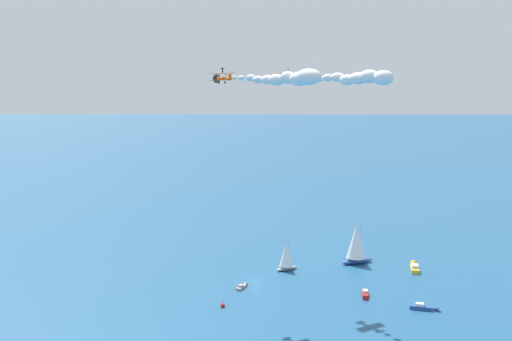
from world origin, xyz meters
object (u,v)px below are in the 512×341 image
(motorboat_trailing, at_px, (365,295))
(wingwalker_wingman, at_px, (288,69))
(marker_buoy, at_px, (223,305))
(biplane_lead, at_px, (223,78))
(biplane_wingman, at_px, (288,78))
(sailboat_near_centre, at_px, (286,256))
(wingwalker_lead, at_px, (222,69))
(motorboat_inshore, at_px, (414,267))
(motorboat_far_port, at_px, (425,308))
(motorboat_offshore, at_px, (242,286))
(sailboat_far_stbd, at_px, (356,244))

(motorboat_trailing, bearing_deg, wingwalker_wingman, 50.63)
(marker_buoy, distance_m, biplane_lead, 56.61)
(motorboat_trailing, xyz_separation_m, biplane_wingman, (16.09, 19.47, 54.68))
(sailboat_near_centre, relative_size, wingwalker_lead, 5.96)
(motorboat_inshore, relative_size, motorboat_trailing, 1.49)
(motorboat_far_port, relative_size, wingwalker_wingman, 3.94)
(wingwalker_lead, bearing_deg, marker_buoy, -177.37)
(motorboat_far_port, distance_m, wingwalker_lead, 76.79)
(motorboat_far_port, xyz_separation_m, motorboat_inshore, (32.78, -4.76, 0.16))
(motorboat_trailing, bearing_deg, motorboat_offshore, 78.88)
(wingwalker_lead, bearing_deg, biplane_wingman, -60.55)
(biplane_wingman, bearing_deg, marker_buoy, 146.20)
(motorboat_far_port, xyz_separation_m, wingwalker_wingman, (25.24, 32.51, 56.81))
(wingwalker_lead, bearing_deg, motorboat_offshore, -93.46)
(motorboat_inshore, distance_m, biplane_lead, 78.53)
(marker_buoy, bearing_deg, wingwalker_lead, 2.63)
(wingwalker_wingman, bearing_deg, sailboat_near_centre, 0.18)
(motorboat_inshore, height_order, wingwalker_wingman, wingwalker_wingman)
(wingwalker_lead, bearing_deg, motorboat_inshore, -72.51)
(motorboat_far_port, relative_size, wingwalker_lead, 4.55)
(sailboat_far_stbd, height_order, wingwalker_wingman, wingwalker_wingman)
(wingwalker_wingman, bearing_deg, marker_buoy, 146.29)
(motorboat_offshore, xyz_separation_m, wingwalker_lead, (0.29, 4.87, 56.78))
(sailboat_far_stbd, height_order, wingwalker_lead, wingwalker_lead)
(motorboat_inshore, relative_size, wingwalker_lead, 5.93)
(sailboat_far_stbd, relative_size, motorboat_trailing, 2.19)
(motorboat_offshore, bearing_deg, wingwalker_wingman, -50.73)
(biplane_lead, height_order, wingwalker_wingman, wingwalker_wingman)
(wingwalker_lead, relative_size, wingwalker_wingman, 0.87)
(sailboat_far_stbd, relative_size, biplane_lead, 1.96)
(motorboat_offshore, relative_size, marker_buoy, 2.42)
(motorboat_trailing, relative_size, wingwalker_lead, 3.99)
(motorboat_trailing, bearing_deg, wingwalker_lead, 79.89)
(motorboat_inshore, xyz_separation_m, wingwalker_lead, (-17.07, 54.17, 56.48))
(motorboat_trailing, relative_size, biplane_wingman, 0.90)
(motorboat_trailing, height_order, biplane_lead, biplane_lead)
(motorboat_trailing, xyz_separation_m, marker_buoy, (-8.28, 35.78, -0.08))
(biplane_lead, bearing_deg, sailboat_near_centre, -46.90)
(sailboat_near_centre, xyz_separation_m, biplane_wingman, (-6.17, -0.11, 50.98))
(motorboat_inshore, bearing_deg, wingwalker_lead, 107.49)
(sailboat_near_centre, height_order, wingwalker_lead, wingwalker_lead)
(sailboat_near_centre, bearing_deg, motorboat_offshore, 143.20)
(biplane_wingman, bearing_deg, motorboat_far_port, -127.96)
(wingwalker_wingman, bearing_deg, sailboat_far_stbd, -57.59)
(sailboat_near_centre, bearing_deg, motorboat_inshore, -87.99)
(wingwalker_wingman, bearing_deg, motorboat_far_port, -127.83)
(marker_buoy, bearing_deg, motorboat_inshore, -59.23)
(motorboat_trailing, bearing_deg, marker_buoy, 103.02)
(motorboat_inshore, height_order, motorboat_trailing, motorboat_inshore)
(sailboat_far_stbd, height_order, motorboat_offshore, sailboat_far_stbd)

